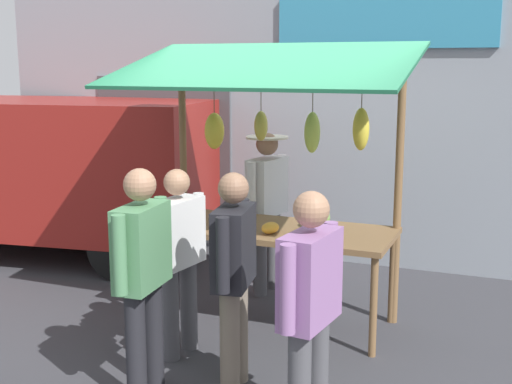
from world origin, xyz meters
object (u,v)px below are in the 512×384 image
(shopper_with_ponytail, at_px, (310,303))
(parked_van, at_px, (22,161))
(vendor_with_sunhat, at_px, (267,199))
(shopper_in_striped_shirt, at_px, (143,268))
(market_stall, at_px, (271,153))
(shopper_in_grey_tee, at_px, (234,268))
(shopper_with_shopping_bag, at_px, (178,251))

(shopper_with_ponytail, bearing_deg, parked_van, 65.12)
(vendor_with_sunhat, bearing_deg, shopper_in_striped_shirt, 9.24)
(shopper_in_striped_shirt, distance_m, parked_van, 4.35)
(market_stall, distance_m, shopper_in_striped_shirt, 1.79)
(shopper_in_striped_shirt, xyz_separation_m, parked_van, (3.39, -2.72, 0.18))
(vendor_with_sunhat, relative_size, parked_van, 0.35)
(shopper_in_striped_shirt, xyz_separation_m, shopper_in_grey_tee, (-0.53, -0.33, -0.03))
(shopper_with_shopping_bag, relative_size, shopper_with_ponytail, 0.95)
(shopper_with_ponytail, bearing_deg, shopper_in_grey_tee, 62.68)
(market_stall, bearing_deg, shopper_with_shopping_bag, 66.20)
(parked_van, bearing_deg, shopper_with_ponytail, 140.08)
(parked_van, bearing_deg, market_stall, 155.78)
(market_stall, height_order, shopper_in_grey_tee, market_stall)
(shopper_with_shopping_bag, bearing_deg, market_stall, -15.82)
(shopper_in_grey_tee, height_order, parked_van, parked_van)
(market_stall, bearing_deg, parked_van, -16.15)
(market_stall, relative_size, vendor_with_sunhat, 1.53)
(shopper_in_striped_shirt, xyz_separation_m, shopper_with_shopping_bag, (0.11, -0.71, -0.08))
(market_stall, relative_size, shopper_in_striped_shirt, 1.54)
(shopper_in_striped_shirt, bearing_deg, shopper_with_ponytail, -101.51)
(shopper_in_striped_shirt, distance_m, shopper_with_shopping_bag, 0.72)
(market_stall, relative_size, shopper_with_ponytail, 1.58)
(market_stall, height_order, shopper_with_shopping_bag, market_stall)
(market_stall, distance_m, shopper_with_shopping_bag, 1.24)
(vendor_with_sunhat, height_order, shopper_in_grey_tee, vendor_with_sunhat)
(shopper_with_shopping_bag, distance_m, parked_van, 3.86)
(shopper_with_ponytail, bearing_deg, market_stall, 34.36)
(shopper_with_shopping_bag, distance_m, shopper_with_ponytail, 1.60)
(vendor_with_sunhat, height_order, shopper_with_shopping_bag, vendor_with_sunhat)
(shopper_in_striped_shirt, relative_size, shopper_in_grey_tee, 1.03)
(vendor_with_sunhat, distance_m, shopper_with_ponytail, 2.82)
(shopper_in_striped_shirt, xyz_separation_m, shopper_with_ponytail, (-1.24, 0.15, -0.03))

